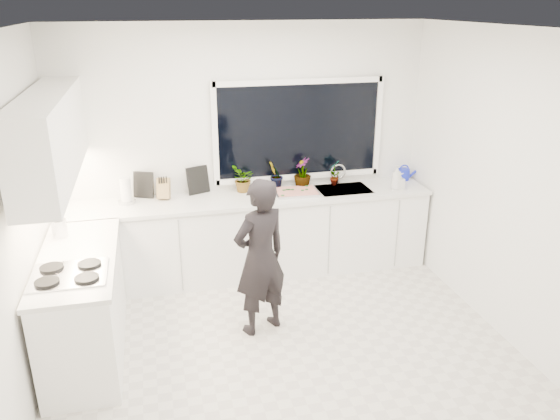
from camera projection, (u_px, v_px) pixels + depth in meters
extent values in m
cube|color=beige|center=(283.00, 347.00, 4.88)|extent=(4.00, 3.50, 0.02)
cube|color=white|center=(245.00, 150.00, 5.98)|extent=(4.00, 0.02, 2.70)
cube|color=white|center=(14.00, 228.00, 3.95)|extent=(0.02, 3.50, 2.70)
cube|color=white|center=(504.00, 186.00, 4.83)|extent=(0.02, 3.50, 2.70)
cube|color=white|center=(284.00, 27.00, 3.90)|extent=(4.00, 3.50, 0.02)
cube|color=black|center=(299.00, 130.00, 6.01)|extent=(1.80, 0.02, 1.00)
cube|color=white|center=(252.00, 237.00, 6.03)|extent=(3.92, 0.58, 0.88)
cube|color=white|center=(84.00, 306.00, 4.67)|extent=(0.58, 1.60, 0.88)
cube|color=silver|center=(251.00, 198.00, 5.85)|extent=(3.94, 0.62, 0.04)
cube|color=silver|center=(77.00, 258.00, 4.50)|extent=(0.62, 1.60, 0.04)
cube|color=white|center=(51.00, 136.00, 4.45)|extent=(0.34, 2.10, 0.70)
cube|color=silver|center=(343.00, 193.00, 6.10)|extent=(0.58, 0.42, 0.14)
cylinder|color=silver|center=(338.00, 174.00, 6.23)|extent=(0.03, 0.03, 0.22)
cube|color=black|center=(69.00, 274.00, 4.17)|extent=(0.56, 0.48, 0.03)
imported|color=black|center=(260.00, 257.00, 4.87)|extent=(0.64, 0.54, 1.48)
cube|color=silver|center=(296.00, 192.00, 5.93)|extent=(0.49, 0.37, 0.03)
cube|color=#D3491C|center=(296.00, 191.00, 5.93)|extent=(0.45, 0.33, 0.01)
cylinder|color=#1523CB|center=(404.00, 174.00, 6.38)|extent=(0.16, 0.16, 0.13)
cylinder|color=white|center=(126.00, 191.00, 5.62)|extent=(0.12, 0.12, 0.26)
cube|color=olive|center=(164.00, 189.00, 5.75)|extent=(0.15, 0.13, 0.22)
cylinder|color=#B5B5B9|center=(60.00, 228.00, 4.83)|extent=(0.15, 0.15, 0.16)
cube|color=black|center=(144.00, 185.00, 5.78)|extent=(0.21, 0.11, 0.28)
cube|color=black|center=(198.00, 180.00, 5.90)|extent=(0.24, 0.11, 0.30)
imported|color=#26662D|center=(243.00, 179.00, 5.94)|extent=(0.28, 0.31, 0.30)
imported|color=#26662D|center=(276.00, 176.00, 6.01)|extent=(0.23, 0.23, 0.32)
imported|color=#26662D|center=(302.00, 173.00, 6.07)|extent=(0.21, 0.21, 0.34)
imported|color=#26662D|center=(334.00, 172.00, 6.16)|extent=(0.18, 0.19, 0.30)
imported|color=#D8BF66|center=(396.00, 177.00, 6.02)|extent=(0.15, 0.15, 0.28)
imported|color=#D8BF66|center=(400.00, 181.00, 6.05)|extent=(0.09, 0.09, 0.18)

